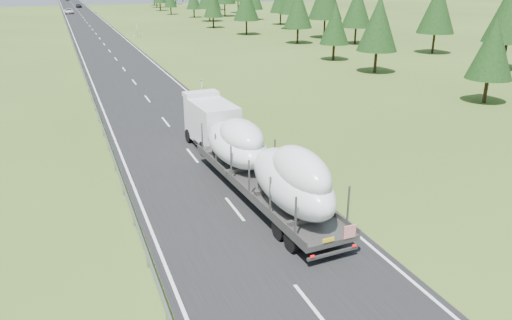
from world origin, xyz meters
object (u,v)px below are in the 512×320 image
object	(u,v)px
highway_sign	(137,28)
distant_car_dark	(79,6)
boat_truck	(250,151)
distant_van	(69,11)

from	to	relation	value
highway_sign	distant_car_dark	bearing A→B (deg)	93.31
boat_truck	highway_sign	bearing A→B (deg)	86.04
highway_sign	distant_car_dark	xyz separation A→B (m)	(-5.95, 103.01, -1.05)
boat_truck	distant_car_dark	bearing A→B (deg)	90.19
distant_van	boat_truck	bearing A→B (deg)	-87.24
boat_truck	distant_van	world-z (taller)	boat_truck
highway_sign	distant_van	size ratio (longest dim) A/B	0.43
boat_truck	distant_van	bearing A→B (deg)	91.95
highway_sign	distant_car_dark	distance (m)	103.19
highway_sign	distant_van	distance (m)	72.82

